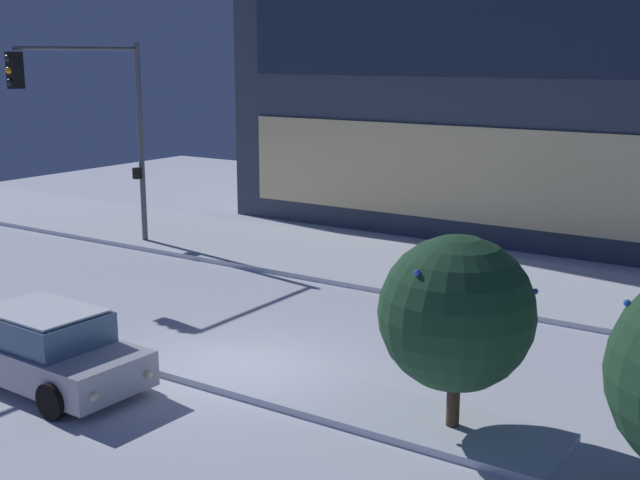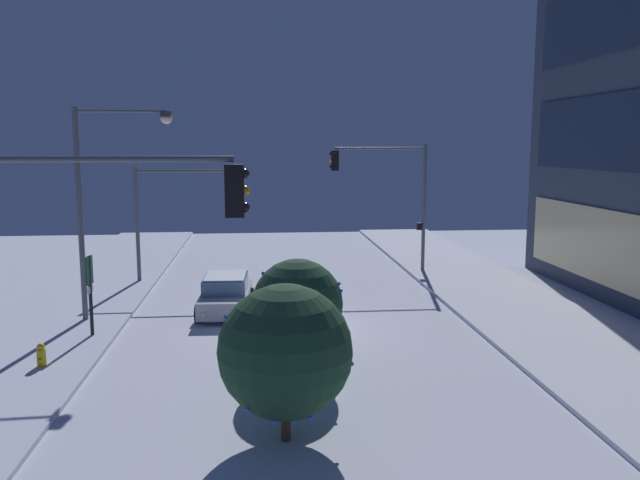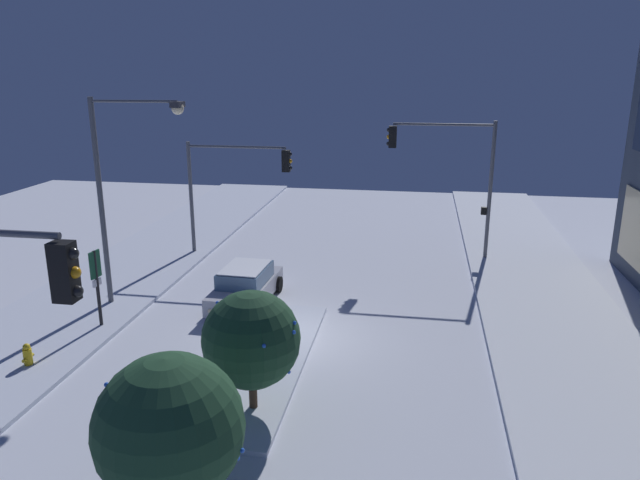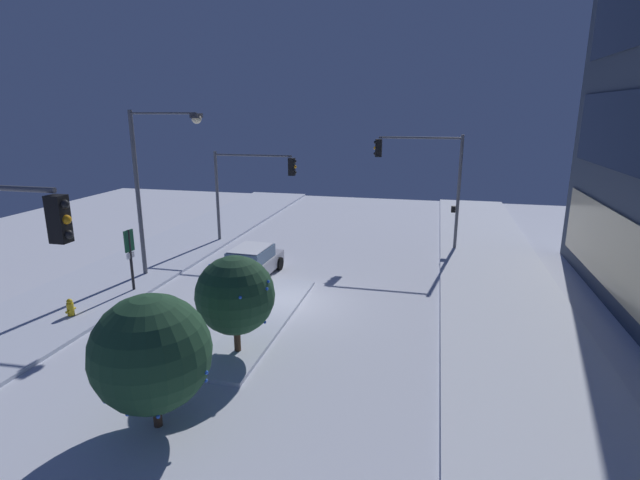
# 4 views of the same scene
# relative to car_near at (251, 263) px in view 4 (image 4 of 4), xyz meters

# --- Properties ---
(ground) EXTENTS (52.00, 52.00, 0.00)m
(ground) POSITION_rel_car_near_xyz_m (2.71, 2.67, -0.71)
(ground) COLOR silver
(curb_strip_near) EXTENTS (52.00, 5.20, 0.14)m
(curb_strip_near) POSITION_rel_car_near_xyz_m (2.71, -6.17, -0.64)
(curb_strip_near) COLOR silver
(curb_strip_near) RESTS_ON ground
(curb_strip_far) EXTENTS (52.00, 5.20, 0.14)m
(curb_strip_far) POSITION_rel_car_near_xyz_m (2.71, 11.52, -0.64)
(curb_strip_far) COLOR silver
(curb_strip_far) RESTS_ON ground
(median_strip) EXTENTS (9.00, 1.80, 0.14)m
(median_strip) POSITION_rel_car_near_xyz_m (4.78, 2.32, -0.64)
(median_strip) COLOR silver
(median_strip) RESTS_ON ground
(car_near) EXTENTS (4.45, 2.18, 1.49)m
(car_near) POSITION_rel_car_near_xyz_m (0.00, 0.00, 0.00)
(car_near) COLOR #B7B7C1
(car_near) RESTS_ON ground
(traffic_light_corner_near_left) EXTENTS (0.32, 5.10, 5.51)m
(traffic_light_corner_near_left) POSITION_rel_car_near_xyz_m (-5.86, -2.24, 3.20)
(traffic_light_corner_near_left) COLOR #565960
(traffic_light_corner_near_left) RESTS_ON ground
(traffic_light_corner_far_left) EXTENTS (0.32, 4.95, 6.56)m
(traffic_light_corner_far_left) POSITION_rel_car_near_xyz_m (-7.21, 7.89, 3.79)
(traffic_light_corner_far_left) COLOR #565960
(traffic_light_corner_far_left) RESTS_ON ground
(street_lamp_arched) EXTENTS (0.56, 3.49, 7.86)m
(street_lamp_arched) POSITION_rel_car_near_xyz_m (1.00, -4.16, 4.43)
(street_lamp_arched) COLOR #565960
(street_lamp_arched) RESTS_ON ground
(fire_hydrant) EXTENTS (0.48, 0.26, 0.83)m
(fire_hydrant) POSITION_rel_car_near_xyz_m (6.23, -5.02, -0.31)
(fire_hydrant) COLOR gold
(fire_hydrant) RESTS_ON ground
(parking_info_sign) EXTENTS (0.55, 0.12, 2.85)m
(parking_info_sign) POSITION_rel_car_near_xyz_m (3.14, -4.35, 1.12)
(parking_info_sign) COLOR black
(parking_info_sign) RESTS_ON ground
(decorated_tree_median) EXTENTS (2.57, 2.57, 3.38)m
(decorated_tree_median) POSITION_rel_car_near_xyz_m (7.38, 2.37, 1.38)
(decorated_tree_median) COLOR #473323
(decorated_tree_median) RESTS_ON ground
(decorated_tree_left_of_median) EXTENTS (2.98, 3.00, 3.54)m
(decorated_tree_left_of_median) POSITION_rel_car_near_xyz_m (11.40, 1.86, 1.34)
(decorated_tree_left_of_median) COLOR #473323
(decorated_tree_left_of_median) RESTS_ON ground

